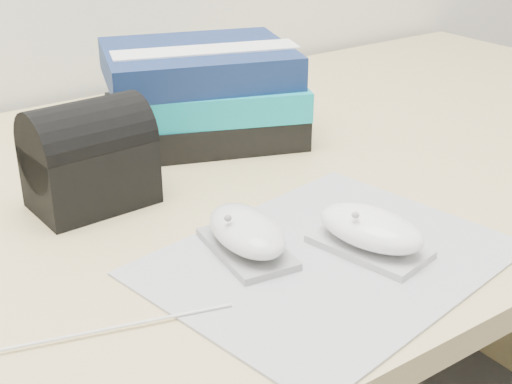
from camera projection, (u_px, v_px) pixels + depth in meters
desk at (235, 292)px, 1.08m from camera, size 1.60×0.80×0.73m
mousepad at (328, 259)px, 0.71m from camera, size 0.38×0.32×0.00m
mouse_rear at (247, 234)px, 0.71m from camera, size 0.08×0.12×0.05m
mouse_front at (370, 231)px, 0.71m from camera, size 0.09×0.13×0.05m
usb_cable at (108, 329)px, 0.60m from camera, size 0.21×0.06×0.00m
book_stack at (202, 92)px, 1.01m from camera, size 0.32×0.29×0.13m
pouch at (89, 156)px, 0.80m from camera, size 0.14×0.10×0.12m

